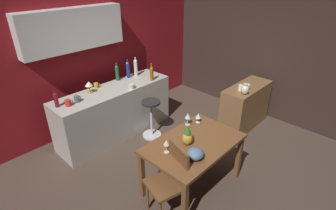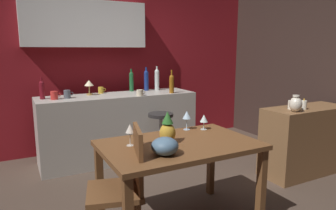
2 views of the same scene
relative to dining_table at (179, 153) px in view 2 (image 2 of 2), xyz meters
The scene contains 26 objects.
ground_plane 0.75m from the dining_table, 75.10° to the left, with size 9.00×9.00×0.00m, color #47382D.
wall_kitchen_back 2.57m from the dining_table, 89.12° to the left, with size 5.20×0.33×2.60m.
wall_side_right 2.81m from the dining_table, 14.25° to the left, with size 0.10×4.40×2.60m, color #33231E.
dining_table is the anchor object (origin of this frame).
kitchen_counter 1.83m from the dining_table, 87.49° to the left, with size 2.10×0.60×0.90m, color #B2ADA3.
sideboard_cabinet 1.95m from the dining_table, ahead, with size 1.10×0.44×0.82m, color brown.
chair_near_window 0.53m from the dining_table, behind, with size 0.49×0.49×0.94m.
bar_stool 1.40m from the dining_table, 70.29° to the left, with size 0.34×0.34×0.70m.
wine_glass_left 0.48m from the dining_table, 50.71° to the left, with size 0.08×0.08×0.18m.
wine_glass_right 0.46m from the dining_table, 163.69° to the left, with size 0.07×0.07×0.18m.
wine_glass_center 0.53m from the dining_table, 31.75° to the left, with size 0.08×0.08×0.15m.
pineapple_centerpiece 0.23m from the dining_table, 157.79° to the left, with size 0.13×0.13×0.27m.
fruit_bowl 0.35m from the dining_table, 139.11° to the right, with size 0.20×0.20×0.13m, color slate.
wine_bottle_amber 1.83m from the dining_table, 63.88° to the left, with size 0.07×0.07×0.32m.
wine_bottle_clear 2.16m from the dining_table, 69.49° to the left, with size 0.07×0.07×0.36m.
wine_bottle_cobalt 2.14m from the dining_table, 73.88° to the left, with size 0.07×0.07×0.34m.
wine_bottle_ruby 2.09m from the dining_table, 114.86° to the left, with size 0.06×0.06×0.26m.
wine_bottle_green 2.12m from the dining_table, 79.98° to the left, with size 0.06×0.06×0.32m.
cup_slate 1.91m from the dining_table, 108.04° to the left, with size 0.12×0.08×0.10m.
cup_red 1.94m from the dining_table, 112.66° to the left, with size 0.12×0.09×0.10m.
cup_cream 1.63m from the dining_table, 79.22° to the left, with size 0.12×0.09×0.08m.
cup_mustard 2.06m from the dining_table, 92.65° to the left, with size 0.11×0.07×0.09m.
counter_lamp 2.00m from the dining_table, 98.10° to the left, with size 0.12×0.12×0.20m.
pillar_candle_tall 1.70m from the dining_table, 10.32° to the left, with size 0.07×0.07×0.13m.
pillar_candle_short 1.80m from the dining_table, ahead, with size 0.07×0.07×0.13m.
vase_ceramic_ivory 1.60m from the dining_table, ahead, with size 0.14×0.14×0.19m.
Camera 2 is at (-1.29, -2.46, 1.49)m, focal length 32.41 mm.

